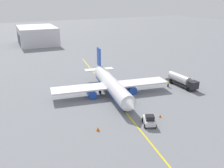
# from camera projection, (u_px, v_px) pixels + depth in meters

# --- Properties ---
(ground_plane) EXTENTS (400.00, 400.00, 0.00)m
(ground_plane) POSITION_uv_depth(u_px,v_px,m) (112.00, 95.00, 62.30)
(ground_plane) COLOR slate
(airplane) EXTENTS (30.66, 29.86, 9.46)m
(airplane) POSITION_uv_depth(u_px,v_px,m) (111.00, 85.00, 61.92)
(airplane) COLOR white
(airplane) RESTS_ON ground
(fuel_tanker) EXTENTS (10.62, 2.96, 3.15)m
(fuel_tanker) POSITION_uv_depth(u_px,v_px,m) (182.00, 80.00, 68.03)
(fuel_tanker) COLOR #2D2D33
(fuel_tanker) RESTS_ON ground
(pushback_tug) EXTENTS (4.11, 3.55, 2.20)m
(pushback_tug) POSITION_uv_depth(u_px,v_px,m) (149.00, 120.00, 47.68)
(pushback_tug) COLOR silver
(pushback_tug) RESTS_ON ground
(refueling_worker) EXTENTS (0.62, 0.54, 1.71)m
(refueling_worker) POSITION_uv_depth(u_px,v_px,m) (168.00, 84.00, 67.79)
(refueling_worker) COLOR navy
(refueling_worker) RESTS_ON ground
(safety_cone_nose) EXTENTS (0.67, 0.67, 0.74)m
(safety_cone_nose) POSITION_uv_depth(u_px,v_px,m) (98.00, 129.00, 45.80)
(safety_cone_nose) COLOR #F2590F
(safety_cone_nose) RESTS_ON ground
(safety_cone_wingtip) EXTENTS (0.53, 0.53, 0.59)m
(safety_cone_wingtip) POSITION_uv_depth(u_px,v_px,m) (160.00, 116.00, 50.97)
(safety_cone_wingtip) COLOR #F2590F
(safety_cone_wingtip) RESTS_ON ground
(distant_hangar) EXTENTS (26.06, 19.89, 8.75)m
(distant_hangar) POSITION_uv_depth(u_px,v_px,m) (37.00, 35.00, 127.43)
(distant_hangar) COLOR silver
(distant_hangar) RESTS_ON ground
(taxi_line_marking) EXTENTS (79.21, 15.95, 0.01)m
(taxi_line_marking) POSITION_uv_depth(u_px,v_px,m) (112.00, 95.00, 62.30)
(taxi_line_marking) COLOR yellow
(taxi_line_marking) RESTS_ON ground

